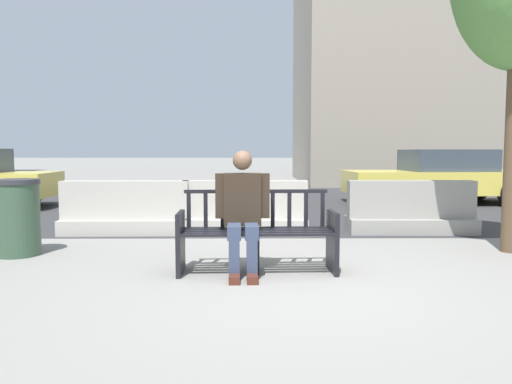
{
  "coord_description": "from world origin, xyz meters",
  "views": [
    {
      "loc": [
        -0.43,
        -4.71,
        1.3
      ],
      "look_at": [
        -0.39,
        2.1,
        0.75
      ],
      "focal_mm": 35.0,
      "sensor_mm": 36.0,
      "label": 1
    }
  ],
  "objects_px": {
    "seated_person": "(243,209)",
    "jersey_barrier_right": "(410,212)",
    "jersey_barrier_centre": "(245,211)",
    "car_taxi_near": "(441,177)",
    "street_bench": "(257,236)",
    "jersey_barrier_left": "(126,212)",
    "trash_bin": "(17,217)"
  },
  "relations": [
    {
      "from": "jersey_barrier_right",
      "to": "trash_bin",
      "type": "bearing_deg",
      "value": -162.49
    },
    {
      "from": "seated_person",
      "to": "jersey_barrier_right",
      "type": "xyz_separation_m",
      "value": [
        2.65,
        2.68,
        -0.35
      ]
    },
    {
      "from": "car_taxi_near",
      "to": "jersey_barrier_right",
      "type": "bearing_deg",
      "value": -115.85
    },
    {
      "from": "car_taxi_near",
      "to": "street_bench",
      "type": "bearing_deg",
      "value": -123.31
    },
    {
      "from": "jersey_barrier_right",
      "to": "car_taxi_near",
      "type": "bearing_deg",
      "value": 64.15
    },
    {
      "from": "street_bench",
      "to": "trash_bin",
      "type": "height_order",
      "value": "trash_bin"
    },
    {
      "from": "seated_person",
      "to": "jersey_barrier_centre",
      "type": "bearing_deg",
      "value": 90.36
    },
    {
      "from": "jersey_barrier_centre",
      "to": "car_taxi_near",
      "type": "height_order",
      "value": "car_taxi_near"
    },
    {
      "from": "seated_person",
      "to": "jersey_barrier_right",
      "type": "distance_m",
      "value": 3.78
    },
    {
      "from": "jersey_barrier_right",
      "to": "trash_bin",
      "type": "relative_size",
      "value": 2.1
    },
    {
      "from": "seated_person",
      "to": "jersey_barrier_centre",
      "type": "height_order",
      "value": "seated_person"
    },
    {
      "from": "jersey_barrier_left",
      "to": "car_taxi_near",
      "type": "bearing_deg",
      "value": 33.95
    },
    {
      "from": "street_bench",
      "to": "jersey_barrier_left",
      "type": "height_order",
      "value": "street_bench"
    },
    {
      "from": "jersey_barrier_centre",
      "to": "car_taxi_near",
      "type": "distance_m",
      "value": 6.59
    },
    {
      "from": "jersey_barrier_centre",
      "to": "car_taxi_near",
      "type": "xyz_separation_m",
      "value": [
        4.84,
        4.46,
        0.33
      ]
    },
    {
      "from": "jersey_barrier_left",
      "to": "jersey_barrier_right",
      "type": "relative_size",
      "value": 1.0
    },
    {
      "from": "jersey_barrier_centre",
      "to": "jersey_barrier_left",
      "type": "xyz_separation_m",
      "value": [
        -1.9,
        -0.07,
        0.0
      ]
    },
    {
      "from": "car_taxi_near",
      "to": "jersey_barrier_centre",
      "type": "bearing_deg",
      "value": -137.31
    },
    {
      "from": "jersey_barrier_right",
      "to": "trash_bin",
      "type": "distance_m",
      "value": 5.76
    },
    {
      "from": "jersey_barrier_centre",
      "to": "trash_bin",
      "type": "distance_m",
      "value": 3.33
    },
    {
      "from": "jersey_barrier_centre",
      "to": "jersey_barrier_right",
      "type": "height_order",
      "value": "same"
    },
    {
      "from": "street_bench",
      "to": "trash_bin",
      "type": "distance_m",
      "value": 3.12
    },
    {
      "from": "jersey_barrier_centre",
      "to": "car_taxi_near",
      "type": "relative_size",
      "value": 0.43
    },
    {
      "from": "seated_person",
      "to": "trash_bin",
      "type": "distance_m",
      "value": 3.0
    },
    {
      "from": "seated_person",
      "to": "jersey_barrier_centre",
      "type": "distance_m",
      "value": 2.73
    },
    {
      "from": "street_bench",
      "to": "jersey_barrier_centre",
      "type": "height_order",
      "value": "street_bench"
    },
    {
      "from": "jersey_barrier_centre",
      "to": "street_bench",
      "type": "bearing_deg",
      "value": -86.33
    },
    {
      "from": "jersey_barrier_left",
      "to": "jersey_barrier_right",
      "type": "height_order",
      "value": "same"
    },
    {
      "from": "street_bench",
      "to": "jersey_barrier_centre",
      "type": "relative_size",
      "value": 0.84
    },
    {
      "from": "jersey_barrier_left",
      "to": "seated_person",
      "type": "bearing_deg",
      "value": -53.94
    },
    {
      "from": "jersey_barrier_left",
      "to": "car_taxi_near",
      "type": "distance_m",
      "value": 8.13
    },
    {
      "from": "trash_bin",
      "to": "jersey_barrier_left",
      "type": "bearing_deg",
      "value": 61.22
    }
  ]
}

